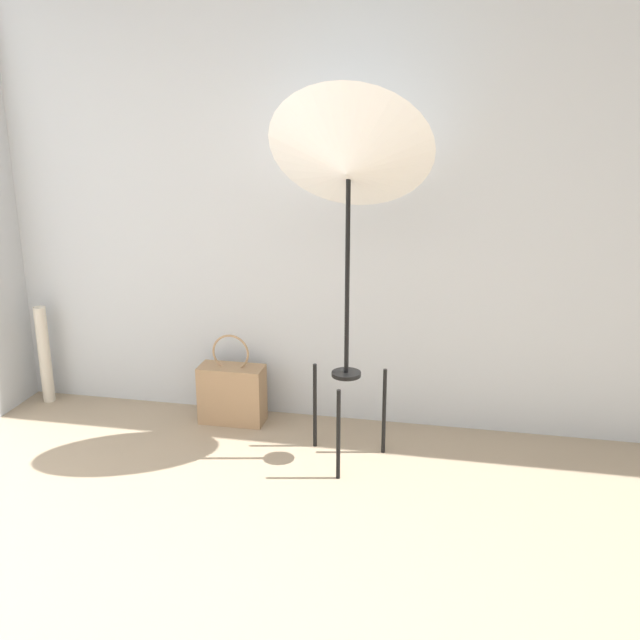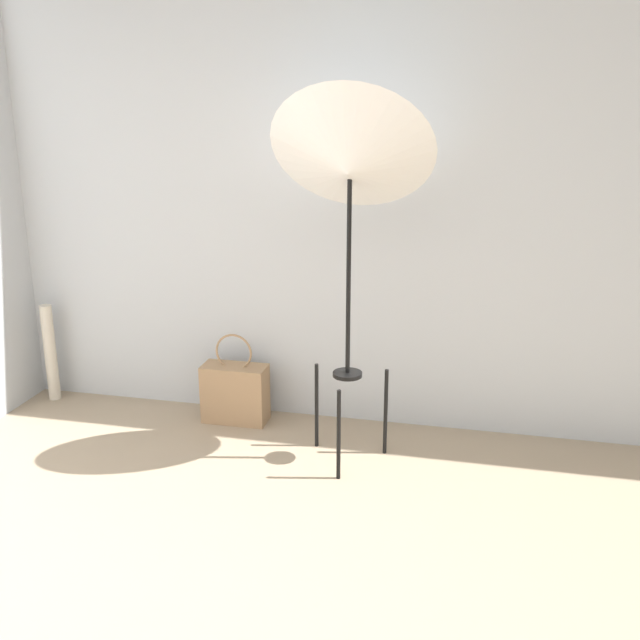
% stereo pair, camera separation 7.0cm
% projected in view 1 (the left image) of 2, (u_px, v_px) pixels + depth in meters
% --- Properties ---
extents(wall_back, '(8.00, 0.05, 2.60)m').
position_uv_depth(wall_back, '(285.00, 187.00, 3.99)').
color(wall_back, '#B7BCC1').
rests_on(wall_back, ground_plane).
extents(photo_umbrella, '(0.77, 0.62, 1.84)m').
position_uv_depth(photo_umbrella, '(349.00, 164.00, 3.38)').
color(photo_umbrella, black).
rests_on(photo_umbrella, ground_plane).
extents(tote_bag, '(0.36, 0.17, 0.52)m').
position_uv_depth(tote_bag, '(232.00, 393.00, 4.19)').
color(tote_bag, '#9E7A56').
rests_on(tote_bag, ground_plane).
extents(paper_roll, '(0.07, 0.07, 0.59)m').
position_uv_depth(paper_roll, '(44.00, 355.00, 4.43)').
color(paper_roll, beige).
rests_on(paper_roll, ground_plane).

